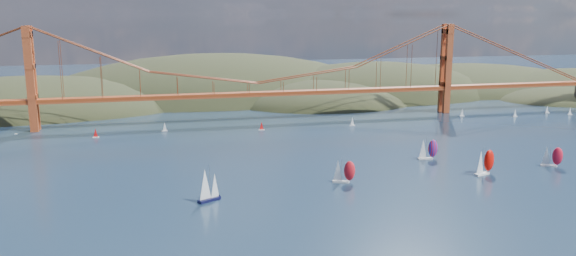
# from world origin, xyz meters

# --- Properties ---
(ground) EXTENTS (1200.00, 1200.00, 0.00)m
(ground) POSITION_xyz_m (0.00, 0.00, 0.00)
(ground) COLOR black
(ground) RESTS_ON ground
(headlands) EXTENTS (725.00, 225.00, 96.00)m
(headlands) POSITION_xyz_m (44.95, 278.29, -12.46)
(headlands) COLOR black
(headlands) RESTS_ON ground
(bridge) EXTENTS (552.00, 12.00, 55.00)m
(bridge) POSITION_xyz_m (-1.75, 180.00, 32.23)
(bridge) COLOR maroon
(bridge) RESTS_ON ground
(sloop_navy) EXTENTS (8.54, 7.03, 12.45)m
(sloop_navy) POSITION_xyz_m (-42.94, 42.05, 5.50)
(sloop_navy) COLOR black
(sloop_navy) RESTS_ON ground
(racer_0) EXTENTS (8.45, 5.61, 9.45)m
(racer_0) POSITION_xyz_m (7.40, 51.17, 4.47)
(racer_0) COLOR silver
(racer_0) RESTS_ON ground
(racer_1) EXTENTS (9.62, 5.93, 10.77)m
(racer_1) POSITION_xyz_m (63.74, 48.20, 5.09)
(racer_1) COLOR white
(racer_1) RESTS_ON ground
(racer_2) EXTENTS (8.21, 6.20, 9.27)m
(racer_2) POSITION_xyz_m (96.76, 51.83, 4.38)
(racer_2) COLOR silver
(racer_2) RESTS_ON ground
(racer_rwb) EXTENTS (8.60, 3.87, 9.74)m
(racer_rwb) POSITION_xyz_m (53.57, 74.48, 4.60)
(racer_rwb) COLOR silver
(racer_rwb) RESTS_ON ground
(distant_boat_2) EXTENTS (3.00, 2.00, 4.70)m
(distant_boat_2) POSITION_xyz_m (-87.50, 153.80, 2.41)
(distant_boat_2) COLOR silver
(distant_boat_2) RESTS_ON ground
(distant_boat_3) EXTENTS (3.00, 2.00, 4.70)m
(distant_boat_3) POSITION_xyz_m (-53.33, 161.60, 2.41)
(distant_boat_3) COLOR silver
(distant_boat_3) RESTS_ON ground
(distant_boat_4) EXTENTS (3.00, 2.00, 4.70)m
(distant_boat_4) POSITION_xyz_m (123.30, 163.51, 2.41)
(distant_boat_4) COLOR silver
(distant_boat_4) RESTS_ON ground
(distant_boat_5) EXTENTS (3.00, 2.00, 4.70)m
(distant_boat_5) POSITION_xyz_m (153.62, 154.45, 2.41)
(distant_boat_5) COLOR silver
(distant_boat_5) RESTS_ON ground
(distant_boat_6) EXTENTS (3.00, 2.00, 4.70)m
(distant_boat_6) POSITION_xyz_m (181.25, 160.94, 2.41)
(distant_boat_6) COLOR silver
(distant_boat_6) RESTS_ON ground
(distant_boat_7) EXTENTS (3.00, 2.00, 4.70)m
(distant_boat_7) POSITION_xyz_m (190.81, 152.31, 2.41)
(distant_boat_7) COLOR silver
(distant_boat_7) RESTS_ON ground
(distant_boat_8) EXTENTS (3.00, 2.00, 4.70)m
(distant_boat_8) POSITION_xyz_m (48.19, 151.53, 2.41)
(distant_boat_8) COLOR silver
(distant_boat_8) RESTS_ON ground
(distant_boat_9) EXTENTS (3.00, 2.00, 4.70)m
(distant_boat_9) POSITION_xyz_m (-3.09, 151.65, 2.41)
(distant_boat_9) COLOR silver
(distant_boat_9) RESTS_ON ground
(gull) EXTENTS (0.90, 0.25, 0.17)m
(gull) POSITION_xyz_m (-93.48, 15.19, 30.99)
(gull) COLOR white
(gull) RESTS_ON ground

